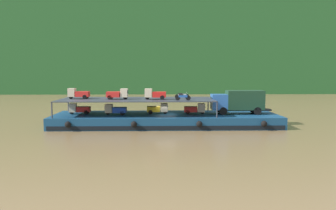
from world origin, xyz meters
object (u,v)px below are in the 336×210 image
object	(u,v)px
mini_truck_lower_stern	(79,109)
mini_truck_lower_aft	(115,109)
mini_truck_lower_mid	(158,109)
mini_truck_upper_fore	(155,94)
mini_truck_lower_fore	(195,109)
mini_truck_upper_stern	(78,94)
mini_truck_upper_mid	(118,94)
motorcycle_upper_port	(183,97)
motorcycle_upper_centre	(182,96)
covered_lorry	(239,101)
cargo_barge	(166,120)

from	to	relation	value
mini_truck_lower_stern	mini_truck_lower_aft	xyz separation A→B (m)	(4.83, -0.88, 0.00)
mini_truck_lower_mid	mini_truck_upper_fore	size ratio (longest dim) A/B	0.99
mini_truck_lower_stern	mini_truck_lower_fore	world-z (taller)	same
mini_truck_upper_stern	mini_truck_lower_fore	bearing A→B (deg)	-1.69
mini_truck_lower_stern	mini_truck_upper_mid	distance (m)	5.56
mini_truck_lower_mid	mini_truck_upper_fore	distance (m)	2.31
mini_truck_lower_mid	mini_truck_upper_stern	xyz separation A→B (m)	(-10.43, 0.11, 2.00)
mini_truck_lower_aft	motorcycle_upper_port	xyz separation A→B (m)	(8.61, -1.77, 1.74)
mini_truck_lower_aft	motorcycle_upper_centre	world-z (taller)	motorcycle_upper_centre
mini_truck_lower_stern	mini_truck_upper_stern	size ratio (longest dim) A/B	1.00
mini_truck_lower_aft	mini_truck_upper_fore	size ratio (longest dim) A/B	1.00
covered_lorry	mini_truck_upper_mid	world-z (taller)	mini_truck_upper_mid
mini_truck_lower_fore	mini_truck_upper_fore	xyz separation A→B (m)	(-5.25, -0.77, 2.00)
mini_truck_lower_aft	motorcycle_upper_centre	size ratio (longest dim) A/B	1.47
covered_lorry	mini_truck_lower_aft	world-z (taller)	covered_lorry
mini_truck_lower_mid	mini_truck_upper_fore	bearing A→B (deg)	-107.53
covered_lorry	motorcycle_upper_port	size ratio (longest dim) A/B	4.14
mini_truck_upper_fore	motorcycle_upper_port	size ratio (longest dim) A/B	1.47
mini_truck_upper_mid	mini_truck_lower_mid	bearing A→B (deg)	8.88
mini_truck_lower_fore	mini_truck_upper_fore	size ratio (longest dim) A/B	1.00
mini_truck_lower_mid	mini_truck_lower_fore	world-z (taller)	same
mini_truck_lower_aft	mini_truck_lower_fore	xyz separation A→B (m)	(10.37, 0.64, 0.00)
mini_truck_lower_aft	mini_truck_lower_mid	xyz separation A→B (m)	(5.47, 0.98, 0.00)
mini_truck_upper_mid	motorcycle_upper_centre	world-z (taller)	mini_truck_upper_mid
mini_truck_lower_stern	mini_truck_lower_aft	distance (m)	4.91
mini_truck_lower_aft	mini_truck_lower_fore	size ratio (longest dim) A/B	1.00
covered_lorry	mini_truck_lower_mid	xyz separation A→B (m)	(-10.67, 0.47, -1.00)
mini_truck_upper_stern	motorcycle_upper_port	bearing A→B (deg)	-11.93
cargo_barge	mini_truck_upper_stern	bearing A→B (deg)	177.30
mini_truck_lower_fore	motorcycle_upper_centre	xyz separation A→B (m)	(-1.71, -0.06, 1.74)
covered_lorry	mini_truck_upper_fore	distance (m)	11.08
mini_truck_upper_mid	motorcycle_upper_port	size ratio (longest dim) A/B	1.47
mini_truck_lower_mid	mini_truck_upper_stern	world-z (taller)	mini_truck_upper_stern
motorcycle_upper_port	mini_truck_lower_mid	bearing A→B (deg)	138.73
covered_lorry	mini_truck_upper_mid	distance (m)	15.86
mini_truck_upper_stern	mini_truck_upper_mid	size ratio (longest dim) A/B	0.99
motorcycle_upper_centre	mini_truck_upper_stern	bearing A→B (deg)	177.84
covered_lorry	cargo_barge	bearing A→B (deg)	179.78
cargo_barge	mini_truck_lower_mid	world-z (taller)	mini_truck_lower_mid
mini_truck_lower_stern	motorcycle_upper_port	xyz separation A→B (m)	(13.44, -2.66, 1.74)
mini_truck_lower_aft	mini_truck_upper_mid	world-z (taller)	mini_truck_upper_mid
motorcycle_upper_port	cargo_barge	bearing A→B (deg)	131.68
cargo_barge	mini_truck_upper_fore	xyz separation A→B (m)	(-1.42, -0.68, 3.44)
mini_truck_upper_mid	mini_truck_upper_stern	bearing A→B (deg)	170.12
covered_lorry	mini_truck_lower_aft	xyz separation A→B (m)	(-16.14, -0.51, -1.00)
covered_lorry	motorcycle_upper_port	world-z (taller)	covered_lorry
motorcycle_upper_port	motorcycle_upper_centre	bearing A→B (deg)	88.76
mini_truck_upper_mid	motorcycle_upper_port	bearing A→B (deg)	-13.22
covered_lorry	mini_truck_upper_stern	size ratio (longest dim) A/B	2.83
mini_truck_lower_stern	mini_truck_upper_fore	distance (m)	10.20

